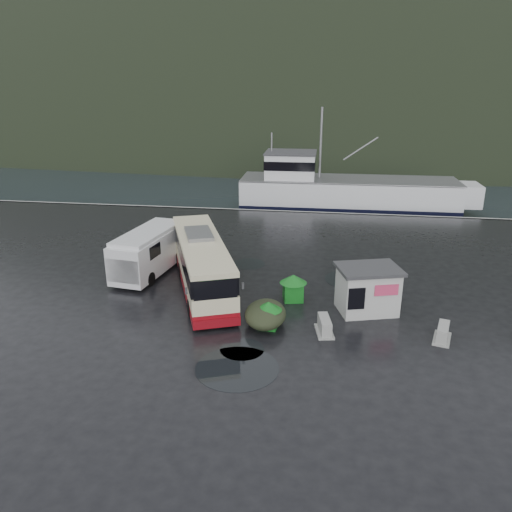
# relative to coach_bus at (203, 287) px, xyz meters

# --- Properties ---
(ground) EXTENTS (160.00, 160.00, 0.00)m
(ground) POSITION_rel_coach_bus_xyz_m (3.62, -1.56, 0.00)
(ground) COLOR black
(ground) RESTS_ON ground
(harbor_water) EXTENTS (300.00, 180.00, 0.02)m
(harbor_water) POSITION_rel_coach_bus_xyz_m (3.62, 108.44, 0.00)
(harbor_water) COLOR black
(harbor_water) RESTS_ON ground
(quay_edge) EXTENTS (160.00, 0.60, 1.50)m
(quay_edge) POSITION_rel_coach_bus_xyz_m (3.62, 18.44, 0.00)
(quay_edge) COLOR #999993
(quay_edge) RESTS_ON ground
(headland) EXTENTS (780.00, 540.00, 570.00)m
(headland) POSITION_rel_coach_bus_xyz_m (13.62, 248.44, 0.00)
(headland) COLOR black
(headland) RESTS_ON ground
(coach_bus) EXTENTS (6.69, 11.36, 3.13)m
(coach_bus) POSITION_rel_coach_bus_xyz_m (0.00, 0.00, 0.00)
(coach_bus) COLOR beige
(coach_bus) RESTS_ON ground
(white_van) EXTENTS (3.17, 6.84, 2.75)m
(white_van) POSITION_rel_coach_bus_xyz_m (-3.79, 1.86, 0.00)
(white_van) COLOR silver
(white_van) RESTS_ON ground
(waste_bin_left) EXTENTS (1.07, 1.07, 1.34)m
(waste_bin_left) POSITION_rel_coach_bus_xyz_m (4.41, -4.36, 0.00)
(waste_bin_left) COLOR #14701D
(waste_bin_left) RESTS_ON ground
(waste_bin_right) EXTENTS (1.27, 1.27, 1.49)m
(waste_bin_right) POSITION_rel_coach_bus_xyz_m (5.36, -1.02, 0.00)
(waste_bin_right) COLOR #14701D
(waste_bin_right) RESTS_ON ground
(dome_tent) EXTENTS (2.14, 2.93, 1.12)m
(dome_tent) POSITION_rel_coach_bus_xyz_m (4.24, -4.13, 0.00)
(dome_tent) COLOR #29301D
(dome_tent) RESTS_ON ground
(ticket_kiosk) EXTENTS (3.66, 3.14, 2.44)m
(ticket_kiosk) POSITION_rel_coach_bus_xyz_m (9.26, -1.83, 0.00)
(ticket_kiosk) COLOR beige
(ticket_kiosk) RESTS_ON ground
(jersey_barrier_a) EXTENTS (1.03, 1.64, 0.77)m
(jersey_barrier_a) POSITION_rel_coach_bus_xyz_m (7.15, -4.55, 0.00)
(jersey_barrier_a) COLOR #999993
(jersey_barrier_a) RESTS_ON ground
(jersey_barrier_b) EXTENTS (1.12, 1.64, 0.74)m
(jersey_barrier_b) POSITION_rel_coach_bus_xyz_m (12.59, -4.45, 0.00)
(jersey_barrier_b) COLOR #999993
(jersey_barrier_b) RESTS_ON ground
(fishing_trawler) EXTENTS (25.82, 5.97, 10.30)m
(fishing_trawler) POSITION_rel_coach_bus_xyz_m (8.98, 25.19, 0.00)
(fishing_trawler) COLOR silver
(fishing_trawler) RESTS_ON ground
(puddles) EXTENTS (9.25, 15.35, 0.01)m
(puddles) POSITION_rel_coach_bus_xyz_m (4.93, -2.76, 0.01)
(puddles) COLOR black
(puddles) RESTS_ON ground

